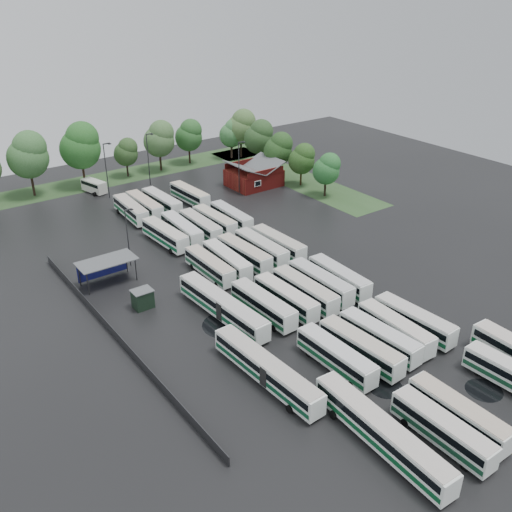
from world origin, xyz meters
TOP-DOWN VIEW (x-y plane):
  - ground at (0.00, 0.00)m, footprint 160.00×160.00m
  - brick_building at (24.00, 42.77)m, footprint 10.07×8.60m
  - wash_shed at (-17.20, 22.02)m, footprint 8.20×4.20m
  - utility_hut at (-16.20, 12.60)m, footprint 2.70×2.20m
  - grass_strip_north at (2.00, 64.80)m, footprint 80.00×10.00m
  - grass_strip_east at (34.00, 42.80)m, footprint 10.00×50.00m
  - west_fence at (-22.20, 8.00)m, footprint 0.10×50.00m
  - bus_r0c0 at (-4.27, -26.31)m, footprint 2.40×10.78m
  - bus_r0c1 at (-1.29, -25.92)m, footprint 2.43×10.89m
  - bus_r1c0 at (-4.52, -12.12)m, footprint 2.41×10.89m
  - bus_r1c1 at (-1.18, -12.64)m, footprint 2.91×11.27m
  - bus_r1c2 at (2.14, -12.41)m, footprint 2.82×10.96m
  - bus_r1c3 at (5.08, -12.30)m, footprint 2.69×10.88m
  - bus_r1c4 at (8.31, -12.47)m, footprint 2.82×11.05m
  - bus_r2c0 at (-4.56, 1.44)m, footprint 2.62×11.17m
  - bus_r2c1 at (-1.07, 1.12)m, footprint 2.53×10.91m
  - bus_r2c2 at (2.12, 1.01)m, footprint 2.44×11.23m
  - bus_r2c3 at (5.35, 1.47)m, footprint 2.42×11.26m
  - bus_r2c4 at (8.49, 1.04)m, footprint 2.77×11.02m
  - bus_r3c0 at (-4.36, 14.78)m, footprint 2.34×10.68m
  - bus_r3c1 at (-1.37, 14.74)m, footprint 2.87×11.04m
  - bus_r3c2 at (1.94, 15.00)m, footprint 2.73×11.22m
  - bus_r3c3 at (5.23, 15.05)m, footprint 2.41×11.25m
  - bus_r3c4 at (8.31, 14.74)m, footprint 2.66×11.16m
  - bus_r4c0 at (-4.46, 28.30)m, footprint 2.88×11.23m
  - bus_r4c1 at (-1.18, 28.62)m, footprint 2.95×11.36m
  - bus_r4c2 at (2.12, 28.12)m, footprint 2.53×10.90m
  - bus_r4c3 at (5.27, 28.56)m, footprint 2.47×10.74m
  - bus_r4c4 at (8.60, 28.39)m, footprint 2.57×10.81m
  - bus_r5c0 at (-4.25, 41.66)m, footprint 2.88×11.20m
  - bus_r5c1 at (-1.33, 42.11)m, footprint 2.41×11.05m
  - bus_r5c2 at (2.09, 41.83)m, footprint 2.71×11.17m
  - bus_r5c4 at (8.25, 42.14)m, footprint 2.76×10.86m
  - artic_bus_west_a at (-9.28, -23.22)m, footprint 3.14×16.64m
  - artic_bus_west_b at (-9.02, 4.20)m, footprint 3.11×16.76m
  - artic_bus_west_c at (-12.26, -9.42)m, footprint 2.91×16.24m
  - minibus at (-4.42, 58.58)m, footprint 3.54×6.12m
  - tree_north_1 at (-14.63, 63.86)m, footprint 7.92×7.92m
  - tree_north_2 at (-4.40, 63.12)m, footprint 8.17×8.17m
  - tree_north_3 at (5.49, 63.79)m, footprint 5.15×5.15m
  - tree_north_4 at (13.27, 63.13)m, footprint 6.84×6.84m
  - tree_north_5 at (21.27, 64.13)m, footprint 6.22×6.22m
  - tree_north_6 at (33.56, 60.78)m, footprint 6.99×6.99m
  - tree_east_0 at (32.00, 29.40)m, footprint 5.32×5.31m
  - tree_east_1 at (32.15, 37.06)m, footprint 5.42×5.42m
  - tree_east_2 at (31.35, 43.83)m, footprint 6.04×6.04m
  - tree_east_3 at (32.65, 52.59)m, footprint 6.53×6.53m
  - tree_east_4 at (31.45, 61.68)m, footprint 5.73×5.69m
  - lamp_post_ne at (19.02, 40.77)m, footprint 1.62×0.32m
  - lamp_post_nw at (-12.23, 24.78)m, footprint 1.40×0.27m
  - lamp_post_back_w at (-3.15, 53.83)m, footprint 1.68×0.33m
  - lamp_post_back_e at (6.93, 56.10)m, footprint 1.66×0.32m
  - puddle_0 at (-2.43, -17.76)m, footprint 3.84×3.84m
  - puddle_1 at (5.72, -24.34)m, footprint 3.96×3.96m
  - puddle_2 at (-9.52, 2.47)m, footprint 6.42×6.42m
  - puddle_3 at (7.50, -2.45)m, footprint 4.94×4.94m
  - puddle_4 at (16.16, -20.67)m, footprint 3.42×3.42m

SIDE VIEW (x-z plane):
  - ground at x=0.00m, z-range 0.00..0.00m
  - puddle_0 at x=-2.43m, z-range 0.00..0.01m
  - puddle_1 at x=5.72m, z-range 0.00..0.01m
  - puddle_2 at x=-9.52m, z-range 0.00..0.01m
  - puddle_3 at x=7.50m, z-range 0.00..0.01m
  - puddle_4 at x=16.16m, z-range 0.00..0.01m
  - grass_strip_north at x=2.00m, z-range 0.00..0.01m
  - grass_strip_east at x=34.00m, z-range 0.00..0.01m
  - west_fence at x=-22.20m, z-range 0.00..1.20m
  - utility_hut at x=-16.20m, z-range 0.01..2.63m
  - minibus at x=-4.42m, z-range 0.14..2.66m
  - bus_r3c0 at x=-4.36m, z-range 0.15..3.12m
  - bus_r4c3 at x=5.27m, z-range 0.15..3.13m
  - bus_r4c4 at x=8.60m, z-range 0.15..3.14m
  - bus_r0c0 at x=-4.27m, z-range 0.15..3.14m
  - bus_r5c4 at x=8.25m, z-range 0.15..3.15m
  - bus_r1c3 at x=5.08m, z-range 0.15..3.16m
  - bus_r4c2 at x=2.12m, z-range 0.15..3.17m
  - bus_r1c2 at x=2.14m, z-range 0.15..3.17m
  - bus_r2c1 at x=-1.07m, z-range 0.15..3.17m
  - bus_r1c0 at x=-4.52m, z-range 0.15..3.18m
  - artic_bus_west_c at x=-12.26m, z-range 0.16..3.16m
  - bus_r0c1 at x=-1.29m, z-range 0.15..3.18m
  - bus_r3c1 at x=-1.37m, z-range 0.15..3.20m
  - bus_r2c4 at x=8.49m, z-range 0.15..3.20m
  - bus_r1c4 at x=8.31m, z-range 0.15..3.20m
  - bus_r5c1 at x=-1.33m, z-range 0.15..3.22m
  - bus_r5c0 at x=-4.25m, z-range 0.15..3.24m
  - bus_r5c2 at x=2.09m, z-range 0.15..3.24m
  - bus_r3c4 at x=8.31m, z-range 0.15..3.24m
  - bus_r2c0 at x=-4.56m, z-range 0.15..3.25m
  - artic_bus_west_a at x=-9.28m, z-range 0.17..3.24m
  - bus_r4c0 at x=-4.46m, z-range 0.15..3.25m
  - bus_r3c2 at x=1.94m, z-range 0.16..3.26m
  - bus_r1c1 at x=-1.18m, z-range 0.16..3.26m
  - artic_bus_west_b at x=-9.02m, z-range 0.17..3.26m
  - bus_r2c2 at x=2.12m, z-range 0.16..3.28m
  - bus_r3c3 at x=5.23m, z-range 0.16..3.29m
  - bus_r2c3 at x=5.35m, z-range 0.16..3.29m
  - bus_r4c1 at x=-1.18m, z-range 0.16..3.29m
  - brick_building at x=24.00m, z-range -0.83..4.56m
  - wash_shed at x=-17.20m, z-range 1.20..4.78m
  - lamp_post_nw at x=-12.23m, z-range 0.73..9.85m
  - tree_north_3 at x=5.49m, z-range 1.22..9.75m
  - tree_east_0 at x=32.00m, z-range 1.26..10.06m
  - tree_east_1 at x=32.15m, z-range 1.29..10.26m
  - tree_east_4 at x=31.45m, z-range 1.35..10.77m
  - lamp_post_ne at x=19.02m, z-range 0.85..11.39m
  - lamp_post_back_e at x=6.93m, z-range 0.87..11.62m
  - lamp_post_back_w at x=-3.15m, z-range 0.88..11.82m
  - tree_east_2 at x=31.35m, z-range 1.43..11.42m
  - tree_north_5 at x=21.27m, z-range 1.48..11.77m
  - tree_east_3 at x=32.65m, z-range 1.55..12.37m
  - tree_north_4 at x=13.27m, z-range 1.62..12.95m
  - tree_north_6 at x=33.56m, z-range 1.66..13.24m
  - tree_north_1 at x=-14.63m, z-range 1.88..15.00m
  - tree_north_2 at x=-4.40m, z-range 1.94..15.47m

